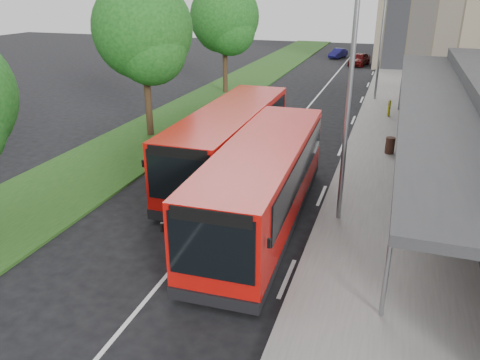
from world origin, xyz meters
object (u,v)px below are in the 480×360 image
(car_far, at_px, (338,53))
(tree_far, at_px, (225,22))
(car_near, at_px, (359,59))
(lamp_post_far, at_px, (381,33))
(bollard, at_px, (389,108))
(bus_main, at_px, (263,183))
(bus_second, at_px, (230,142))
(lamp_post_near, at_px, (347,87))
(litter_bin, at_px, (390,145))
(tree_mid, at_px, (144,36))

(car_far, bearing_deg, tree_far, -88.53)
(tree_far, height_order, car_near, tree_far)
(lamp_post_far, bearing_deg, bollard, -76.31)
(bus_main, distance_m, car_far, 42.62)
(bus_second, bearing_deg, car_far, 89.99)
(lamp_post_far, xyz_separation_m, bollard, (1.21, -4.98, -4.06))
(lamp_post_far, height_order, car_far, lamp_post_far)
(lamp_post_near, height_order, car_far, lamp_post_near)
(tree_far, distance_m, bollard, 13.78)
(lamp_post_near, xyz_separation_m, car_far, (-5.40, 41.54, -4.19))
(bus_second, height_order, car_near, bus_second)
(litter_bin, xyz_separation_m, car_near, (-4.07, 28.73, 0.11))
(tree_mid, height_order, tree_far, tree_mid)
(bollard, xyz_separation_m, car_far, (-6.61, 26.51, -0.13))
(lamp_post_near, xyz_separation_m, litter_bin, (1.53, 7.73, -4.17))
(lamp_post_near, xyz_separation_m, bus_second, (-4.96, 2.88, -3.20))
(bus_second, bearing_deg, tree_mid, 145.23)
(lamp_post_far, bearing_deg, tree_far, -175.13)
(litter_bin, bearing_deg, car_near, 98.06)
(lamp_post_near, height_order, car_near, lamp_post_near)
(bus_main, bearing_deg, car_far, 92.19)
(tree_mid, bearing_deg, car_far, 80.57)
(lamp_post_far, xyz_separation_m, car_far, (-5.40, 21.54, -4.19))
(bus_main, xyz_separation_m, car_near, (-0.13, 37.43, -0.84))
(lamp_post_near, distance_m, litter_bin, 8.91)
(tree_far, bearing_deg, litter_bin, -41.83)
(car_near, bearing_deg, tree_far, -105.09)
(bus_second, relative_size, litter_bin, 13.20)
(tree_mid, xyz_separation_m, bus_main, (8.72, -8.03, -3.81))
(litter_bin, xyz_separation_m, bollard, (-0.31, 7.30, 0.11))
(car_far, bearing_deg, bollard, -60.23)
(litter_bin, bearing_deg, lamp_post_far, 97.09)
(tree_mid, relative_size, car_near, 2.12)
(tree_far, distance_m, car_far, 23.68)
(tree_mid, relative_size, tree_far, 1.01)
(tree_far, relative_size, car_far, 2.54)
(tree_mid, xyz_separation_m, bollard, (12.34, 7.97, -4.65))
(litter_bin, relative_size, bollard, 0.78)
(bollard, bearing_deg, lamp_post_near, -94.61)
(bus_main, distance_m, litter_bin, 9.60)
(tree_far, xyz_separation_m, bus_main, (8.72, -20.03, -3.79))
(litter_bin, height_order, car_near, car_near)
(bus_second, distance_m, litter_bin, 8.16)
(tree_mid, bearing_deg, car_near, 73.73)
(tree_far, bearing_deg, lamp_post_near, -59.71)
(bus_main, bearing_deg, litter_bin, 63.81)
(car_far, bearing_deg, tree_mid, -83.67)
(tree_mid, height_order, car_far, tree_mid)
(lamp_post_near, distance_m, car_far, 42.09)
(tree_far, relative_size, bus_second, 0.78)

